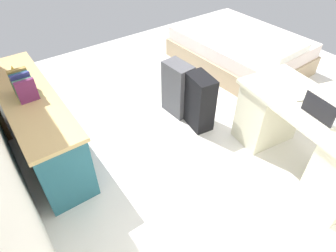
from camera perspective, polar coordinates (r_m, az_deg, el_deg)
name	(u,v)px	position (r m, az deg, el deg)	size (l,w,h in m)	color
ground_plane	(216,119)	(3.70, 9.38, 1.38)	(5.53, 5.53, 0.00)	silver
desk	(304,137)	(3.13, 25.05, -1.95)	(1.51, 0.84, 0.74)	beige
credenza	(38,124)	(3.29, -23.95, 0.38)	(1.80, 0.48, 0.74)	#235B6B
bed	(240,50)	(4.80, 13.88, 14.19)	(1.97, 1.49, 0.58)	tan
suitcase_black	(199,102)	(3.39, 6.14, 4.71)	(0.36, 0.22, 0.66)	black
suitcase_spare_grey	(177,89)	(3.58, 1.85, 7.25)	(0.36, 0.22, 0.67)	#4C4C51
laptop	(322,113)	(2.80, 27.76, 2.33)	(0.34, 0.26, 0.21)	silver
computer_mouse	(300,99)	(2.96, 24.39, 4.88)	(0.06, 0.10, 0.03)	white
book_row	(23,86)	(3.03, -26.36, 7.08)	(0.28, 0.17, 0.23)	#5F224D
figurine_small	(13,70)	(3.43, -27.94, 9.57)	(0.08, 0.08, 0.11)	gold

